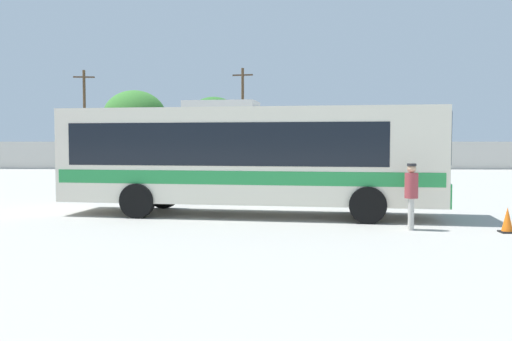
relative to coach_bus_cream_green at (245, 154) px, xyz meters
name	(u,v)px	position (x,y,z in m)	size (l,w,h in m)	color
ground_plane	(269,187)	(0.80, 10.60, -1.89)	(300.00, 300.00, 0.00)	#A3A099
perimeter_wall	(268,155)	(0.80, 28.28, -0.76)	(80.00, 0.30, 2.25)	beige
coach_bus_cream_green	(245,154)	(0.00, 0.00, 0.00)	(11.82, 4.21, 3.53)	silver
attendant_by_bus_door	(411,192)	(4.41, -2.81, -0.90)	(0.42, 0.42, 1.72)	#B7B2A8
parked_car_leftmost_grey	(169,161)	(-6.76, 24.80, -1.11)	(4.42, 2.04, 1.46)	slate
parked_car_second_silver	(243,161)	(-1.12, 24.88, -1.11)	(4.30, 2.08, 1.46)	#B7BABF
parked_car_third_red	(317,160)	(4.54, 25.42, -1.07)	(4.28, 2.29, 1.55)	red
utility_pole_near	(243,116)	(-1.38, 31.18, 2.61)	(1.79, 0.48, 8.63)	#4C3823
utility_pole_far	(85,117)	(-15.10, 30.73, 2.51)	(1.80, 0.34, 8.43)	#4C3823
roadside_tree_left	(135,117)	(-11.64, 34.59, 2.65)	(5.88, 5.88, 7.04)	brown
roadside_tree_midleft	(214,120)	(-4.11, 33.35, 2.31)	(4.99, 4.99, 6.33)	brown
traffic_cone_on_apron	(507,220)	(6.71, -3.23, -1.58)	(0.36, 0.36, 0.64)	black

